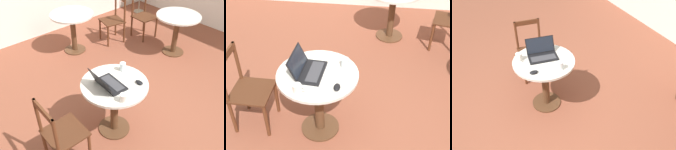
{
  "view_description": "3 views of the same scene",
  "coord_description": "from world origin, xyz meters",
  "views": [
    {
      "loc": [
        -1.85,
        -1.35,
        2.5
      ],
      "look_at": [
        -0.27,
        0.44,
        0.7
      ],
      "focal_mm": 40.0,
      "sensor_mm": 36.0,
      "label": 1
    },
    {
      "loc": [
        0.08,
        -1.95,
        2.55
      ],
      "look_at": [
        -0.21,
        0.4,
        0.63
      ],
      "focal_mm": 50.0,
      "sensor_mm": 36.0,
      "label": 2
    },
    {
      "loc": [
        1.75,
        -0.33,
        2.28
      ],
      "look_at": [
        -0.1,
        0.42,
        0.68
      ],
      "focal_mm": 35.0,
      "sensor_mm": 36.0,
      "label": 3
    }
  ],
  "objects": [
    {
      "name": "ground_plane",
      "position": [
        0.0,
        0.0,
        0.0
      ],
      "size": [
        16.0,
        16.0,
        0.0
      ],
      "primitive_type": "plane",
      "color": "brown"
    },
    {
      "name": "cafe_table_near",
      "position": [
        -0.38,
        0.26,
        0.56
      ],
      "size": [
        0.77,
        0.77,
        0.74
      ],
      "color": "#51331E",
      "rests_on": "ground_plane"
    },
    {
      "name": "cafe_table_mid",
      "position": [
        1.71,
        0.93,
        0.56
      ],
      "size": [
        0.77,
        0.77,
        0.74
      ],
      "color": "#51331E",
      "rests_on": "ground_plane"
    },
    {
      "name": "cafe_table_far",
      "position": [
        0.36,
        2.22,
        0.56
      ],
      "size": [
        0.77,
        0.77,
        0.74
      ],
      "color": "#51331E",
      "rests_on": "ground_plane"
    },
    {
      "name": "chair_near_left",
      "position": [
        -1.12,
        0.28,
        0.44
      ],
      "size": [
        0.41,
        0.41,
        0.9
      ],
      "color": "#562D19",
      "rests_on": "ground_plane"
    },
    {
      "name": "chair_mid_back",
      "position": [
        1.75,
        1.77,
        0.44
      ],
      "size": [
        0.42,
        0.42,
        0.9
      ],
      "color": "#562D19",
      "rests_on": "ground_plane"
    },
    {
      "name": "chair_far_right",
      "position": [
        1.18,
        2.02,
        0.44
      ],
      "size": [
        0.49,
        0.49,
        0.9
      ],
      "color": "#562D19",
      "rests_on": "ground_plane"
    },
    {
      "name": "laptop",
      "position": [
        -0.48,
        0.27,
        0.79
      ],
      "size": [
        0.31,
        0.38,
        0.21
      ],
      "color": "black",
      "rests_on": "cafe_table_near"
    },
    {
      "name": "mouse",
      "position": [
        -0.18,
        0.08,
        0.76
      ],
      "size": [
        0.06,
        0.1,
        0.03
      ],
      "color": "black",
      "rests_on": "cafe_table_near"
    },
    {
      "name": "mug",
      "position": [
        -0.51,
        -0.01,
        0.79
      ],
      "size": [
        0.12,
        0.08,
        0.09
      ],
      "color": "silver",
      "rests_on": "cafe_table_near"
    },
    {
      "name": "drinking_glass",
      "position": [
        -0.14,
        0.39,
        0.79
      ],
      "size": [
        0.07,
        0.07,
        0.1
      ],
      "color": "silver",
      "rests_on": "cafe_table_near"
    }
  ]
}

